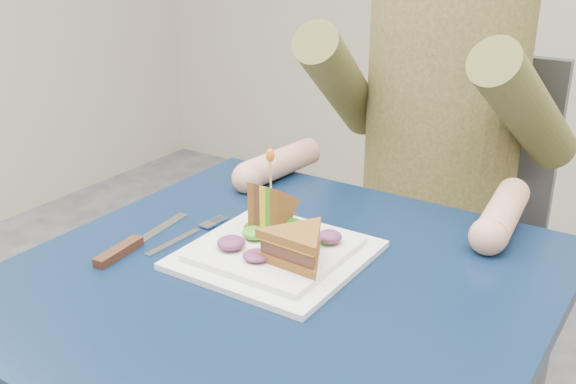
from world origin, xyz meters
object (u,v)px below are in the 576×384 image
Objects in this scene: plate at (276,253)px; sandwich_flat at (297,247)px; sandwich_upright at (271,210)px; fork at (186,236)px; knife at (127,247)px; chair at (447,220)px; table at (279,320)px; diner at (443,75)px.

sandwich_flat is (0.05, -0.02, 0.04)m from plate.
sandwich_flat is 0.12m from sandwich_upright.
sandwich_upright is 0.68× the size of fork.
sandwich_upright reaches higher than fork.
fork is 0.81× the size of knife.
plate is at bearing 27.06° from knife.
chair is at bearing 91.79° from sandwich_flat.
fork is at bearing 174.56° from table.
sandwich_flat is (0.02, -0.60, -0.14)m from diner.
chair is 0.39m from diner.
knife is at bearing -162.78° from sandwich_flat.
diner is 0.61m from sandwich_flat.
chair is 0.75m from sandwich_flat.
sandwich_flat is at bearing -24.44° from plate.
sandwich_flat is (0.02, -0.71, 0.23)m from chair.
fork is (-0.22, 0.00, -0.04)m from sandwich_flat.
knife is (-0.24, -0.07, 0.09)m from table.
diner is 0.55m from sandwich_upright.
table is 6.15× the size of sandwich_upright.
knife is at bearing -109.61° from diner.
diner is 4.15× the size of fork.
sandwich_flat is 0.58× the size of knife.
sandwich_flat is at bearing -36.53° from sandwich_upright.
chair is 0.71m from plate.
sandwich_flat reaches higher than plate.
diner is 0.65m from fork.
chair is 1.25× the size of diner.
sandwich_flat reaches higher than table.
plate is 1.45× the size of fork.
table is 1.01× the size of diner.
chair is (0.00, 0.72, -0.11)m from table.
knife is at bearing -138.17° from sandwich_upright.
chair is 0.85m from knife.
plate is 1.17× the size of knife.
fork is (-0.12, -0.07, -0.05)m from sandwich_upright.
chair reaches higher than knife.
sandwich_upright is at bearing 131.27° from plate.
fork is at bearing 178.84° from sandwich_flat.
table is 2.88× the size of plate.
sandwich_flat is (0.02, 0.01, 0.12)m from table.
chair reaches higher than table.
sandwich_upright is (-0.07, 0.08, 0.13)m from table.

